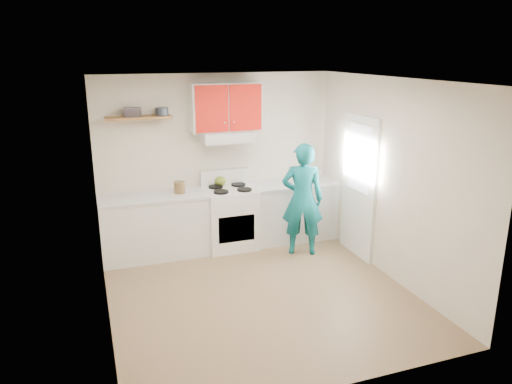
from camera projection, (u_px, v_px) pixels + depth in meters
name	position (u px, v px, depth m)	size (l,w,h in m)	color
floor	(259.00, 293.00, 6.09)	(3.80, 3.80, 0.00)	brown
ceiling	(260.00, 80.00, 5.37)	(3.60, 3.80, 0.04)	white
back_wall	(217.00, 160.00, 7.45)	(3.60, 0.04, 2.60)	beige
front_wall	(338.00, 254.00, 4.01)	(3.60, 0.04, 2.60)	beige
left_wall	(100.00, 209.00, 5.15)	(0.04, 3.80, 2.60)	beige
right_wall	(390.00, 180.00, 6.31)	(0.04, 3.80, 2.60)	beige
door	(359.00, 187.00, 7.01)	(0.05, 0.85, 2.05)	white
door_glass	(359.00, 158.00, 6.88)	(0.01, 0.55, 0.95)	white
counter_left	(155.00, 227.00, 7.08)	(1.52, 0.60, 0.90)	silver
counter_right	(292.00, 211.00, 7.78)	(1.32, 0.60, 0.90)	silver
stove	(230.00, 218.00, 7.42)	(0.76, 0.65, 0.92)	white
range_hood	(227.00, 137.00, 7.17)	(0.76, 0.44, 0.15)	silver
upper_cabinets	(226.00, 107.00, 7.10)	(1.02, 0.33, 0.70)	#B0190F
shelf	(138.00, 118.00, 6.74)	(0.90, 0.30, 0.04)	brown
books	(133.00, 112.00, 6.74)	(0.22, 0.16, 0.12)	#443C45
tin	(162.00, 111.00, 6.82)	(0.18, 0.18, 0.11)	#333D4C
kettle	(220.00, 181.00, 7.45)	(0.18, 0.18, 0.15)	olive
crock	(180.00, 188.00, 7.07)	(0.16, 0.16, 0.19)	brown
cutting_board	(287.00, 185.00, 7.56)	(0.32, 0.24, 0.02)	olive
silicone_mat	(309.00, 181.00, 7.81)	(0.27, 0.22, 0.01)	red
person	(302.00, 199.00, 7.09)	(0.61, 0.40, 1.66)	#0C636C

